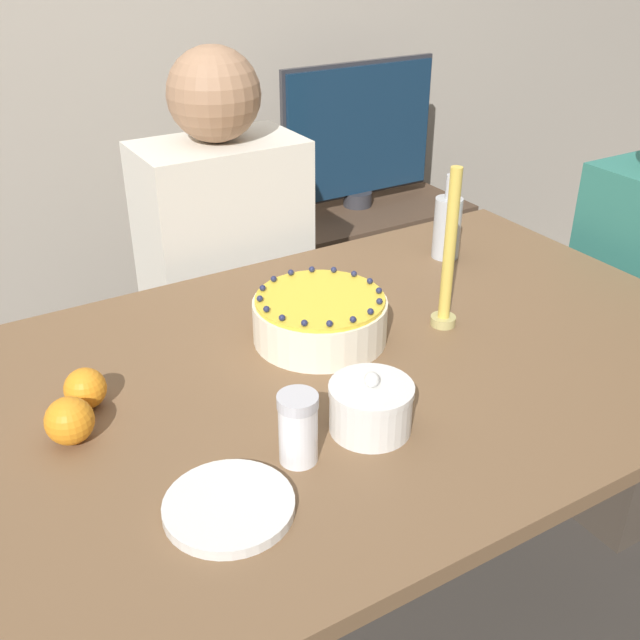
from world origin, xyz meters
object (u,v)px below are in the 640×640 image
bottle (447,226)px  sugar_shaker (298,428)px  sugar_bowl (371,407)px  tv_monitor (359,134)px  person_man_blue_shirt (229,316)px  candle (448,263)px  cake (320,318)px

bottle → sugar_shaker: bearing=-144.7°
sugar_bowl → tv_monitor: tv_monitor is taller
tv_monitor → person_man_blue_shirt: bearing=-147.3°
sugar_shaker → candle: size_ratio=0.36×
sugar_bowl → person_man_blue_shirt: (0.14, 0.86, -0.28)m
tv_monitor → bottle: bearing=-110.6°
candle → tv_monitor: (0.53, 1.11, -0.08)m
cake → sugar_bowl: bearing=-105.3°
sugar_shaker → bottle: size_ratio=0.57×
cake → tv_monitor: (0.77, 1.03, 0.01)m
sugar_shaker → tv_monitor: 1.65m
sugar_shaker → tv_monitor: size_ratio=0.20×
sugar_bowl → sugar_shaker: bearing=-177.0°
sugar_bowl → sugar_shaker: 0.14m
candle → tv_monitor: 1.23m
tv_monitor → cake: bearing=-126.8°
sugar_shaker → bottle: (0.66, 0.47, 0.02)m
cake → bottle: 0.49m
sugar_bowl → bottle: bottle is taller
tv_monitor → sugar_shaker: bearing=-126.6°
candle → person_man_blue_shirt: person_man_blue_shirt is taller
cake → sugar_shaker: (-0.21, -0.29, 0.01)m
sugar_bowl → person_man_blue_shirt: size_ratio=0.11×
sugar_shaker → person_man_blue_shirt: (0.27, 0.86, -0.29)m
bottle → person_man_blue_shirt: size_ratio=0.16×
tv_monitor → candle: bearing=-115.7°
sugar_shaker → bottle: 0.81m
cake → tv_monitor: bearing=53.2°
person_man_blue_shirt → sugar_shaker: bearing=72.7°
cake → bottle: (0.45, 0.18, 0.03)m
cake → person_man_blue_shirt: (0.06, 0.57, -0.28)m
candle → bottle: bearing=50.2°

